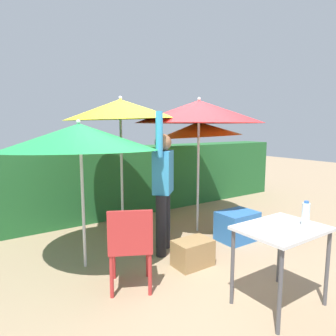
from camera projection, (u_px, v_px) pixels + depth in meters
The scene contains 12 objects.
ground_plane at pixel (180, 247), 4.20m from camera, with size 24.00×24.00×0.00m, color #9E8466.
hedge_row at pixel (118, 181), 5.78m from camera, with size 8.00×0.70×1.30m, color #23602D.
umbrella_rainbow at pixel (199, 129), 5.40m from camera, with size 1.57×1.57×1.85m.
umbrella_orange at pixel (199, 112), 4.62m from camera, with size 2.00×2.00×2.14m.
umbrella_yellow at pixel (80, 137), 3.42m from camera, with size 1.82×1.82×1.78m.
umbrella_navy at pixel (120, 110), 4.22m from camera, with size 1.60×1.60×2.12m.
person_vendor at pixel (163, 184), 3.95m from camera, with size 0.45×0.45×1.88m.
chair_plastic at pixel (130, 243), 3.04m from camera, with size 0.59×0.59×0.89m.
cooler_box at pixel (237, 226), 4.46m from camera, with size 0.57×0.43×0.43m, color #2D6BB7.
crate_cardboard at pixel (193, 253), 3.64m from camera, with size 0.46×0.32×0.32m, color #9E7A4C.
folding_table at pixel (281, 237), 2.77m from camera, with size 0.80×0.60×0.77m.
bottle_water at pixel (306, 214), 2.77m from camera, with size 0.07×0.07×0.24m.
Camera 1 is at (-2.38, -3.23, 1.70)m, focal length 31.82 mm.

